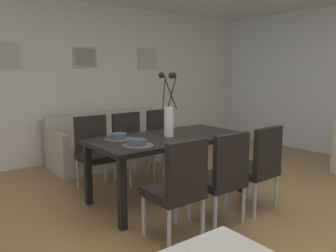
{
  "coord_description": "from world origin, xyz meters",
  "views": [
    {
      "loc": [
        -2.24,
        -2.15,
        1.48
      ],
      "look_at": [
        0.31,
        1.25,
        0.79
      ],
      "focal_mm": 35.77,
      "sensor_mm": 36.0,
      "label": 1
    }
  ],
  "objects_px": {
    "bowl_near_left": "(138,142)",
    "bowl_near_right": "(119,136)",
    "framed_picture_left": "(3,55)",
    "dining_chair_far_right": "(131,143)",
    "centerpiece_vase": "(169,112)",
    "dining_chair_far_left": "(222,174)",
    "sofa": "(111,146)",
    "dining_chair_mid_right": "(164,138)",
    "dining_chair_mid_left": "(258,164)",
    "dining_table": "(169,143)",
    "framed_picture_center": "(85,57)",
    "dining_chair_near_left": "(178,185)",
    "framed_picture_right": "(147,59)",
    "dining_chair_near_right": "(95,149)"
  },
  "relations": [
    {
      "from": "dining_table",
      "to": "framed_picture_right",
      "type": "height_order",
      "value": "framed_picture_right"
    },
    {
      "from": "dining_chair_far_left",
      "to": "dining_chair_mid_left",
      "type": "relative_size",
      "value": 1.0
    },
    {
      "from": "dining_table",
      "to": "bowl_near_left",
      "type": "xyz_separation_m",
      "value": [
        -0.54,
        -0.2,
        0.12
      ]
    },
    {
      "from": "sofa",
      "to": "framed_picture_left",
      "type": "relative_size",
      "value": 4.64
    },
    {
      "from": "dining_chair_far_right",
      "to": "framed_picture_center",
      "type": "height_order",
      "value": "framed_picture_center"
    },
    {
      "from": "dining_chair_near_right",
      "to": "centerpiece_vase",
      "type": "bearing_deg",
      "value": -57.54
    },
    {
      "from": "framed_picture_right",
      "to": "centerpiece_vase",
      "type": "bearing_deg",
      "value": -118.23
    },
    {
      "from": "dining_chair_far_left",
      "to": "centerpiece_vase",
      "type": "xyz_separation_m",
      "value": [
        0.02,
        0.88,
        0.51
      ]
    },
    {
      "from": "bowl_near_right",
      "to": "dining_chair_far_right",
      "type": "bearing_deg",
      "value": 50.63
    },
    {
      "from": "framed_picture_center",
      "to": "dining_chair_mid_left",
      "type": "bearing_deg",
      "value": -80.28
    },
    {
      "from": "dining_chair_mid_left",
      "to": "centerpiece_vase",
      "type": "height_order",
      "value": "centerpiece_vase"
    },
    {
      "from": "centerpiece_vase",
      "to": "sofa",
      "type": "xyz_separation_m",
      "value": [
        0.19,
        1.82,
        -0.74
      ]
    },
    {
      "from": "dining_chair_near_right",
      "to": "framed_picture_right",
      "type": "xyz_separation_m",
      "value": [
        1.78,
        1.45,
        1.2
      ]
    },
    {
      "from": "bowl_near_right",
      "to": "framed_picture_right",
      "type": "height_order",
      "value": "framed_picture_right"
    },
    {
      "from": "dining_table",
      "to": "framed_picture_center",
      "type": "height_order",
      "value": "framed_picture_center"
    },
    {
      "from": "dining_chair_mid_left",
      "to": "sofa",
      "type": "height_order",
      "value": "dining_chair_mid_left"
    },
    {
      "from": "dining_chair_mid_right",
      "to": "framed_picture_center",
      "type": "bearing_deg",
      "value": 111.86
    },
    {
      "from": "centerpiece_vase",
      "to": "dining_chair_far_right",
      "type": "bearing_deg",
      "value": 90.35
    },
    {
      "from": "dining_chair_mid_left",
      "to": "framed_picture_right",
      "type": "bearing_deg",
      "value": 77.58
    },
    {
      "from": "dining_chair_far_left",
      "to": "framed_picture_center",
      "type": "bearing_deg",
      "value": 89.62
    },
    {
      "from": "framed_picture_center",
      "to": "framed_picture_right",
      "type": "height_order",
      "value": "framed_picture_right"
    },
    {
      "from": "sofa",
      "to": "bowl_near_right",
      "type": "bearing_deg",
      "value": -114.29
    },
    {
      "from": "bowl_near_right",
      "to": "framed_picture_center",
      "type": "relative_size",
      "value": 0.41
    },
    {
      "from": "dining_table",
      "to": "centerpiece_vase",
      "type": "relative_size",
      "value": 2.45
    },
    {
      "from": "bowl_near_right",
      "to": "framed_picture_center",
      "type": "distance_m",
      "value": 2.36
    },
    {
      "from": "dining_chair_mid_right",
      "to": "framed_picture_left",
      "type": "relative_size",
      "value": 2.2
    },
    {
      "from": "dining_chair_mid_right",
      "to": "bowl_near_right",
      "type": "relative_size",
      "value": 5.41
    },
    {
      "from": "dining_chair_near_right",
      "to": "framed_picture_center",
      "type": "xyz_separation_m",
      "value": [
        0.54,
        1.45,
        1.2
      ]
    },
    {
      "from": "dining_table",
      "to": "dining_chair_near_right",
      "type": "relative_size",
      "value": 1.96
    },
    {
      "from": "centerpiece_vase",
      "to": "bowl_near_left",
      "type": "relative_size",
      "value": 4.32
    },
    {
      "from": "dining_chair_far_right",
      "to": "bowl_near_right",
      "type": "height_order",
      "value": "dining_chair_far_right"
    },
    {
      "from": "dining_chair_far_right",
      "to": "sofa",
      "type": "distance_m",
      "value": 1.02
    },
    {
      "from": "dining_chair_near_left",
      "to": "bowl_near_right",
      "type": "relative_size",
      "value": 5.41
    },
    {
      "from": "framed_picture_left",
      "to": "dining_chair_far_right",
      "type": "bearing_deg",
      "value": -49.63
    },
    {
      "from": "dining_chair_near_left",
      "to": "dining_chair_mid_right",
      "type": "distance_m",
      "value": 2.07
    },
    {
      "from": "framed_picture_left",
      "to": "dining_table",
      "type": "bearing_deg",
      "value": -61.76
    },
    {
      "from": "centerpiece_vase",
      "to": "bowl_near_right",
      "type": "height_order",
      "value": "centerpiece_vase"
    },
    {
      "from": "dining_chair_near_left",
      "to": "dining_table",
      "type": "bearing_deg",
      "value": 57.64
    },
    {
      "from": "framed_picture_right",
      "to": "bowl_near_left",
      "type": "bearing_deg",
      "value": -125.35
    },
    {
      "from": "dining_chair_far_right",
      "to": "sofa",
      "type": "relative_size",
      "value": 0.48
    },
    {
      "from": "dining_chair_far_left",
      "to": "sofa",
      "type": "distance_m",
      "value": 2.72
    },
    {
      "from": "dining_chair_mid_right",
      "to": "bowl_near_left",
      "type": "relative_size",
      "value": 5.41
    },
    {
      "from": "dining_chair_far_right",
      "to": "centerpiece_vase",
      "type": "distance_m",
      "value": 0.99
    },
    {
      "from": "framed_picture_left",
      "to": "dining_chair_near_right",
      "type": "bearing_deg",
      "value": -64.36
    },
    {
      "from": "dining_chair_mid_right",
      "to": "framed_picture_center",
      "type": "xyz_separation_m",
      "value": [
        -0.57,
        1.42,
        1.2
      ]
    },
    {
      "from": "dining_chair_near_left",
      "to": "dining_chair_mid_right",
      "type": "bearing_deg",
      "value": 57.38
    },
    {
      "from": "dining_chair_far_left",
      "to": "bowl_near_right",
      "type": "relative_size",
      "value": 5.41
    },
    {
      "from": "dining_chair_near_left",
      "to": "dining_chair_far_right",
      "type": "xyz_separation_m",
      "value": [
        0.54,
        1.71,
        0.0
      ]
    },
    {
      "from": "centerpiece_vase",
      "to": "framed_picture_center",
      "type": "height_order",
      "value": "framed_picture_center"
    },
    {
      "from": "bowl_near_left",
      "to": "bowl_near_right",
      "type": "relative_size",
      "value": 1.0
    }
  ]
}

